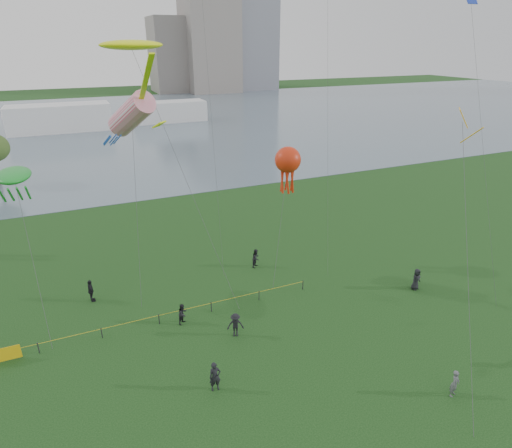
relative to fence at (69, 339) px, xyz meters
name	(u,v)px	position (x,y,z in m)	size (l,w,h in m)	color
ground_plane	(330,428)	(12.63, -12.82, -0.55)	(400.00, 400.00, 0.00)	black
lake	(113,124)	(12.63, 87.18, -0.53)	(400.00, 120.00, 0.08)	slate
building_mid	(210,41)	(58.63, 149.18, 18.45)	(20.00, 20.00, 38.00)	slate
building_low	(172,55)	(44.63, 155.18, 13.45)	(16.00, 18.00, 28.00)	slate
pavilion_left	(60,118)	(0.63, 82.18, 2.45)	(22.00, 8.00, 6.00)	silver
pavilion_right	(170,111)	(26.63, 85.18, 1.95)	(18.00, 7.00, 5.00)	silver
fence	(69,339)	(0.00, 0.00, 0.00)	(24.07, 0.07, 1.05)	black
kite_flyer	(455,383)	(20.49, -13.70, 0.32)	(0.64, 0.42, 1.75)	#52565A
spectator_a	(183,314)	(7.77, -0.56, 0.25)	(0.78, 0.61, 1.60)	black
spectator_b	(235,325)	(10.78, -3.49, 0.35)	(1.17, 0.67, 1.81)	black
spectator_c	(91,291)	(1.83, 5.16, 0.39)	(1.11, 0.46, 1.89)	black
spectator_d	(416,279)	(26.79, -3.67, 0.37)	(0.91, 0.59, 1.86)	black
spectator_f	(215,377)	(7.86, -7.74, 0.41)	(0.70, 0.46, 1.92)	black
spectator_g	(256,258)	(16.11, 5.18, 0.32)	(0.85, 0.66, 1.74)	black
kite_stingray	(132,46)	(7.45, 8.20, 18.22)	(7.10, 10.37, 19.24)	#3F3F42
kite_windsock	(131,114)	(6.84, 7.93, 13.39)	(4.29, 7.80, 15.90)	#3F3F42
kite_creature	(14,176)	(-2.05, 8.47, 9.42)	(2.42, 10.58, 10.43)	#3F3F42
kite_octopus	(288,161)	(18.95, 4.93, 9.20)	(4.20, 4.97, 10.96)	#3F3F42
kite_delta	(465,133)	(25.91, -6.43, 13.08)	(7.77, 11.28, 15.07)	#3F3F42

